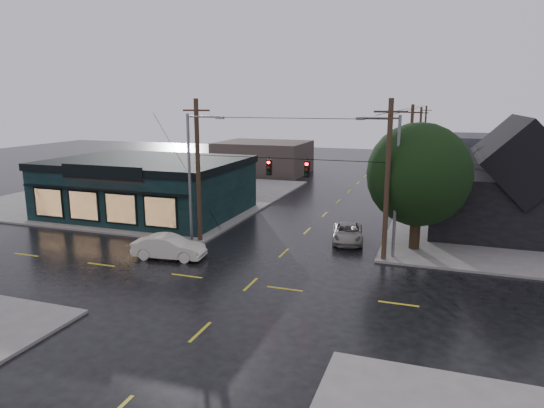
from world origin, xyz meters
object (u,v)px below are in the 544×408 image
(sedan_cream, at_px, (169,247))
(suv_silver, at_px, (348,233))
(utility_pole_ne, at_px, (383,261))
(corner_tree, at_px, (418,175))
(utility_pole_nw, at_px, (200,242))

(sedan_cream, distance_m, suv_silver, 12.72)
(utility_pole_ne, distance_m, suv_silver, 4.72)
(corner_tree, bearing_deg, utility_pole_ne, -119.15)
(utility_pole_ne, height_order, suv_silver, utility_pole_ne)
(utility_pole_nw, relative_size, suv_silver, 2.22)
(corner_tree, height_order, utility_pole_ne, corner_tree)
(sedan_cream, relative_size, suv_silver, 1.02)
(utility_pole_ne, relative_size, suv_silver, 2.22)
(utility_pole_nw, xyz_separation_m, sedan_cream, (-0.14, -4.03, 0.77))
(utility_pole_nw, xyz_separation_m, utility_pole_ne, (13.00, 0.00, 0.00))
(sedan_cream, bearing_deg, utility_pole_ne, -80.20)
(suv_silver, bearing_deg, utility_pole_nw, -170.69)
(sedan_cream, bearing_deg, corner_tree, -71.80)
(utility_pole_nw, bearing_deg, suv_silver, 19.79)
(utility_pole_nw, bearing_deg, utility_pole_ne, 0.00)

